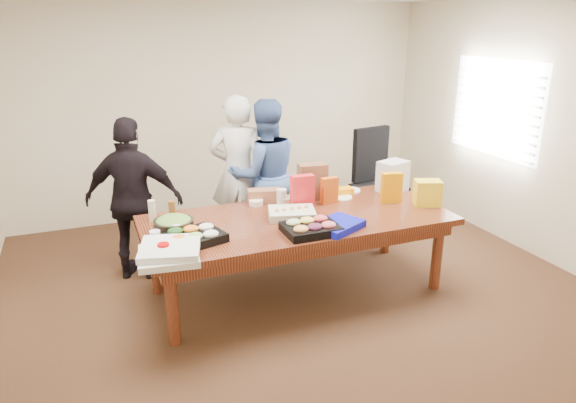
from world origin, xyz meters
name	(u,v)px	position (x,y,z in m)	size (l,w,h in m)	color
floor	(297,291)	(0.00, 0.00, -0.01)	(5.50, 5.00, 0.02)	#47301E
wall_back	(223,111)	(0.00, 2.50, 1.35)	(5.50, 0.04, 2.70)	beige
wall_front	(510,275)	(0.00, -2.50, 1.35)	(5.50, 0.04, 2.70)	beige
wall_right	(536,130)	(2.75, 0.00, 1.35)	(0.04, 5.00, 2.70)	beige
window_panel	(495,108)	(2.72, 0.60, 1.50)	(0.03, 1.40, 1.10)	white
window_blinds	(493,108)	(2.68, 0.60, 1.50)	(0.04, 1.36, 1.00)	beige
conference_table	(297,254)	(0.00, 0.00, 0.38)	(2.80, 1.20, 0.75)	#4C1C0F
office_chair	(379,185)	(1.48, 1.00, 0.60)	(0.61, 0.61, 1.20)	black
person_center	(238,173)	(-0.19, 1.25, 0.86)	(0.63, 0.41, 1.72)	silver
person_right	(265,175)	(0.08, 1.12, 0.84)	(0.81, 0.63, 1.68)	#3E5A98
person_left	(134,200)	(-1.35, 0.88, 0.81)	(0.95, 0.39, 1.62)	black
veggie_tray	(193,238)	(-1.01, -0.21, 0.79)	(0.46, 0.36, 0.07)	black
fruit_tray	(311,229)	(-0.04, -0.38, 0.78)	(0.46, 0.36, 0.07)	black
sheet_cake	(292,213)	(-0.05, 0.02, 0.79)	(0.42, 0.31, 0.07)	beige
salad_bowl	(174,226)	(-1.11, 0.06, 0.81)	(0.34, 0.34, 0.11)	black
chip_bag_blue	(337,225)	(0.21, -0.39, 0.78)	(0.42, 0.31, 0.06)	#0D11B2
chip_bag_red	(302,192)	(0.14, 0.22, 0.91)	(0.22, 0.09, 0.32)	red
chip_bag_yellow	(391,188)	(1.02, 0.05, 0.90)	(0.20, 0.08, 0.30)	orange
chip_bag_orange	(329,190)	(0.45, 0.26, 0.88)	(0.17, 0.07, 0.26)	#C75013
mayo_jar	(282,197)	(-0.01, 0.39, 0.83)	(0.10, 0.10, 0.15)	silver
mustard_bottle	(295,193)	(0.14, 0.42, 0.84)	(0.06, 0.06, 0.17)	#F6F907
dressing_bottle	(172,211)	(-1.08, 0.33, 0.85)	(0.06, 0.06, 0.19)	brown
ranch_bottle	(152,211)	(-1.24, 0.40, 0.85)	(0.06, 0.06, 0.19)	beige
banana_bunch	(342,191)	(0.69, 0.43, 0.79)	(0.21, 0.12, 0.07)	#FF9F07
bread_loaf	(264,196)	(-0.14, 0.52, 0.81)	(0.32, 0.14, 0.13)	brown
kraft_bag	(312,182)	(0.34, 0.42, 0.93)	(0.28, 0.16, 0.37)	brown
red_cup	(164,251)	(-1.28, -0.43, 0.81)	(0.09, 0.09, 0.12)	#B40001
clear_cup_a	(155,238)	(-1.30, -0.15, 0.81)	(0.09, 0.09, 0.12)	white
clear_cup_b	(177,230)	(-1.11, -0.06, 0.81)	(0.09, 0.09, 0.12)	silver
pizza_box_lower	(169,256)	(-1.25, -0.46, 0.78)	(0.44, 0.44, 0.05)	silver
pizza_box_upper	(170,248)	(-1.23, -0.43, 0.83)	(0.44, 0.44, 0.05)	silver
plate_a	(341,197)	(0.62, 0.35, 0.76)	(0.23, 0.23, 0.01)	white
plate_b	(348,190)	(0.80, 0.52, 0.76)	(0.25, 0.25, 0.02)	white
dip_bowl_a	(285,200)	(0.03, 0.41, 0.78)	(0.16, 0.16, 0.06)	beige
dip_bowl_b	(256,203)	(-0.25, 0.45, 0.78)	(0.14, 0.14, 0.05)	#EEE1C6
grocery_bag_white	(393,176)	(1.23, 0.36, 0.91)	(0.30, 0.21, 0.32)	silver
grocery_bag_yellow	(427,193)	(1.30, -0.16, 0.87)	(0.25, 0.17, 0.25)	yellow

